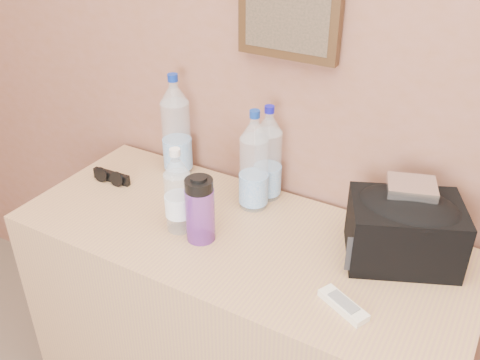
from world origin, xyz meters
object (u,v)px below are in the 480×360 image
at_px(pet_large_b, 254,166).
at_px(pet_large_c, 268,158).
at_px(foil_packet, 412,187).
at_px(pet_large_a, 176,130).
at_px(sunglasses, 112,177).
at_px(ac_remote, 343,305).
at_px(dresser, 239,337).
at_px(pet_small, 178,195).
at_px(toiletry_bag, 405,228).
at_px(nalgene_bottle, 200,209).

relative_size(pet_large_b, pet_large_c, 1.04).
height_order(pet_large_b, foil_packet, pet_large_b).
height_order(pet_large_a, sunglasses, pet_large_a).
bearing_deg(ac_remote, sunglasses, -165.83).
bearing_deg(foil_packet, dresser, -159.49).
bearing_deg(pet_large_b, pet_small, -120.76).
relative_size(pet_large_a, pet_small, 1.34).
distance_m(pet_large_b, pet_small, 0.25).
relative_size(pet_large_a, ac_remote, 2.58).
xyz_separation_m(pet_large_c, toiletry_bag, (0.46, -0.10, -0.04)).
bearing_deg(nalgene_bottle, pet_large_b, 78.00).
bearing_deg(pet_large_c, ac_remote, -42.43).
bearing_deg(pet_large_c, sunglasses, -159.56).
distance_m(nalgene_bottle, foil_packet, 0.56).
relative_size(dresser, pet_large_b, 4.15).
height_order(pet_small, ac_remote, pet_small).
xyz_separation_m(pet_small, nalgene_bottle, (0.08, -0.01, -0.02)).
distance_m(dresser, foil_packet, 0.77).
distance_m(pet_large_b, toiletry_bag, 0.47).
xyz_separation_m(pet_small, sunglasses, (-0.35, 0.10, -0.10)).
xyz_separation_m(nalgene_bottle, ac_remote, (0.45, -0.06, -0.09)).
relative_size(dresser, pet_large_a, 3.80).
height_order(pet_large_c, toiletry_bag, pet_large_c).
relative_size(dresser, pet_large_c, 4.30).
height_order(pet_large_a, pet_small, pet_large_a).
distance_m(pet_large_a, pet_small, 0.34).
relative_size(pet_large_b, foil_packet, 2.61).
bearing_deg(toiletry_bag, pet_large_a, 149.76).
relative_size(pet_large_a, pet_large_b, 1.09).
bearing_deg(toiletry_bag, dresser, 173.05).
distance_m(dresser, pet_large_a, 0.71).
distance_m(pet_large_c, ac_remote, 0.55).
height_order(pet_large_a, ac_remote, pet_large_a).
bearing_deg(foil_packet, pet_large_a, 175.52).
distance_m(pet_small, sunglasses, 0.38).
relative_size(pet_large_b, pet_small, 1.23).
distance_m(dresser, toiletry_bag, 0.68).
relative_size(pet_large_b, sunglasses, 2.29).
bearing_deg(toiletry_bag, pet_large_c, 143.82).
distance_m(pet_large_c, pet_small, 0.32).
bearing_deg(foil_packet, pet_large_b, -179.95).
bearing_deg(foil_packet, pet_large_c, 170.90).
bearing_deg(sunglasses, dresser, -8.34).
height_order(dresser, foil_packet, foil_packet).
distance_m(nalgene_bottle, sunglasses, 0.45).
height_order(dresser, ac_remote, ac_remote).
height_order(nalgene_bottle, foil_packet, foil_packet).
bearing_deg(ac_remote, foil_packet, 104.19).
bearing_deg(pet_large_a, pet_large_b, -10.68).
bearing_deg(ac_remote, pet_large_c, 163.03).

